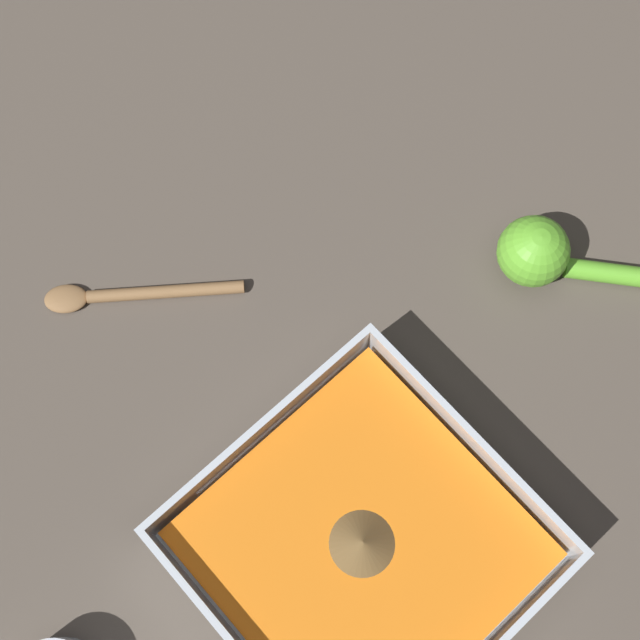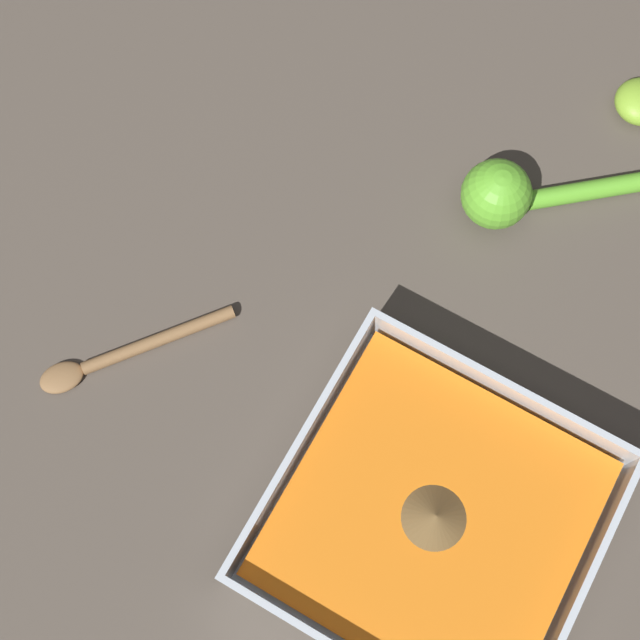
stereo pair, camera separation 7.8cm
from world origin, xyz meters
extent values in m
plane|color=brown|center=(0.00, 0.00, 0.00)|extent=(4.00, 4.00, 0.00)
cube|color=silver|center=(-0.03, 0.01, 0.00)|extent=(0.26, 0.26, 0.01)
cube|color=silver|center=(-0.03, 0.13, 0.03)|extent=(0.26, 0.01, 0.05)
cube|color=silver|center=(-0.03, -0.12, 0.03)|extent=(0.26, 0.01, 0.05)
cube|color=silver|center=(-0.16, 0.01, 0.03)|extent=(0.01, 0.24, 0.05)
cube|color=orange|center=(-0.03, 0.01, 0.02)|extent=(0.23, 0.23, 0.03)
cone|color=brown|center=(-0.03, 0.01, 0.05)|extent=(0.05, 0.05, 0.02)
sphere|color=#6BC633|center=(-0.32, -0.08, 0.03)|extent=(0.07, 0.07, 0.07)
cylinder|color=#6BC633|center=(-0.38, 0.00, 0.01)|extent=(0.10, 0.11, 0.02)
ellipsoid|color=olive|center=(0.02, -0.34, 0.01)|extent=(0.05, 0.05, 0.01)
cylinder|color=olive|center=(-0.05, -0.28, 0.01)|extent=(0.12, 0.10, 0.01)
camera|label=1|loc=(0.03, 0.02, 0.78)|focal=50.00mm
camera|label=2|loc=(0.08, -0.04, 0.78)|focal=50.00mm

